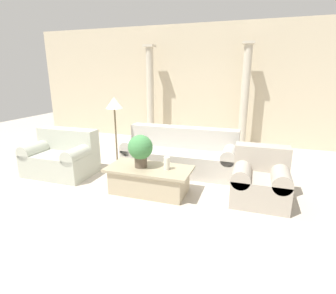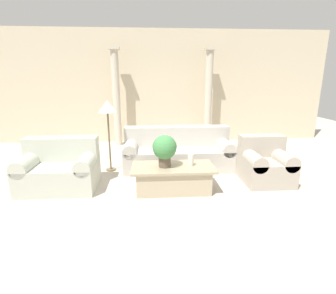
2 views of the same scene
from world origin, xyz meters
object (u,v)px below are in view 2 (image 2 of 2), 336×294
Objects in this scene: sofa_long at (178,152)px; floor_lamp at (108,111)px; coffee_table at (173,178)px; armchair at (265,163)px; loveseat at (60,168)px; potted_plant at (165,149)px.

sofa_long is 1.68m from floor_lamp.
armchair reaches higher than coffee_table.
sofa_long reaches higher than armchair.
floor_lamp is (-1.21, 1.08, 1.02)m from coffee_table.
armchair is (3.69, 0.05, -0.00)m from loveseat.
loveseat is at bearing -132.28° from floor_lamp.
floor_lamp is at bearing 134.46° from potted_plant.
loveseat is at bearing -157.33° from sofa_long.
potted_plant reaches higher than armchair.
sofa_long is 1.28m from potted_plant.
coffee_table is (1.96, -0.26, -0.13)m from loveseat.
coffee_table is (-0.20, -1.16, -0.12)m from sofa_long.
loveseat is 1.88m from potted_plant.
floor_lamp is at bearing 47.72° from loveseat.
armchair is (1.88, 0.31, -0.40)m from potted_plant.
floor_lamp reaches higher than armchair.
coffee_table is at bearing -7.45° from loveseat.
potted_plant is (-0.34, -1.17, 0.40)m from sofa_long.
loveseat is 0.91× the size of coffee_table.
sofa_long reaches higher than coffee_table.
sofa_long is 4.18× the size of potted_plant.
coffee_table is at bearing -100.00° from sofa_long.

